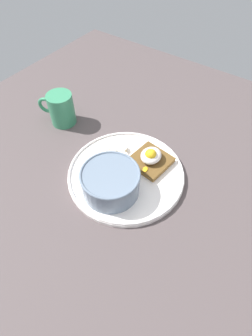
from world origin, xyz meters
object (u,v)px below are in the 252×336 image
(banana_slice_front, at_px, (111,160))
(banana_slice_inner, at_px, (121,149))
(oatmeal_bowl, at_px, (112,182))
(poached_egg, at_px, (151,155))
(toast_slice, at_px, (150,161))
(banana_slice_left, at_px, (110,151))
(coffee_mug, at_px, (61,109))
(banana_slice_back, at_px, (122,157))
(banana_slice_right, at_px, (100,159))

(banana_slice_front, xyz_separation_m, banana_slice_inner, (0.05, 0.00, 0.00))
(oatmeal_bowl, distance_m, poached_egg, 0.13)
(toast_slice, distance_m, banana_slice_left, 0.11)
(toast_slice, relative_size, coffee_mug, 0.97)
(banana_slice_back, bearing_deg, coffee_mug, 83.27)
(toast_slice, height_order, poached_egg, poached_egg)
(banana_slice_left, xyz_separation_m, banana_slice_back, (-0.00, -0.04, 0.00))
(oatmeal_bowl, distance_m, coffee_mug, 0.30)
(toast_slice, relative_size, banana_slice_back, 2.68)
(banana_slice_front, bearing_deg, banana_slice_back, -38.18)
(poached_egg, height_order, coffee_mug, coffee_mug)
(poached_egg, distance_m, banana_slice_front, 0.10)
(coffee_mug, bearing_deg, banana_slice_front, -102.92)
(poached_egg, relative_size, banana_slice_right, 2.37)
(banana_slice_front, relative_size, banana_slice_inner, 0.77)
(coffee_mug, bearing_deg, banana_slice_left, -97.85)
(poached_egg, height_order, banana_slice_inner, poached_egg)
(toast_slice, xyz_separation_m, banana_slice_left, (-0.03, 0.11, -0.00))
(toast_slice, xyz_separation_m, banana_slice_back, (-0.03, 0.07, -0.00))
(banana_slice_left, relative_size, banana_slice_inner, 1.24)
(banana_slice_inner, bearing_deg, banana_slice_back, -142.62)
(banana_slice_front, bearing_deg, banana_slice_inner, 0.63)
(banana_slice_left, distance_m, banana_slice_inner, 0.03)
(oatmeal_bowl, xyz_separation_m, toast_slice, (0.12, -0.03, -0.02))
(poached_egg, relative_size, coffee_mug, 0.72)
(banana_slice_front, bearing_deg, coffee_mug, 77.08)
(banana_slice_right, bearing_deg, banana_slice_left, -3.55)
(poached_egg, bearing_deg, banana_slice_inner, 94.89)
(toast_slice, bearing_deg, banana_slice_back, 115.61)
(banana_slice_back, relative_size, banana_slice_inner, 0.96)
(oatmeal_bowl, height_order, poached_egg, oatmeal_bowl)
(toast_slice, distance_m, banana_slice_right, 0.13)
(oatmeal_bowl, xyz_separation_m, coffee_mug, (0.12, 0.27, 0.01))
(banana_slice_inner, xyz_separation_m, coffee_mug, (0.00, 0.22, 0.03))
(toast_slice, bearing_deg, banana_slice_front, 122.72)
(oatmeal_bowl, bearing_deg, banana_slice_left, 40.51)
(banana_slice_right, bearing_deg, toast_slice, -58.20)
(banana_slice_front, distance_m, banana_slice_right, 0.03)
(banana_slice_front, bearing_deg, toast_slice, -57.28)
(toast_slice, relative_size, poached_egg, 1.35)
(banana_slice_right, relative_size, banana_slice_inner, 0.80)
(banana_slice_front, xyz_separation_m, banana_slice_right, (-0.01, 0.02, 0.00))
(poached_egg, distance_m, banana_slice_right, 0.13)
(toast_slice, distance_m, banana_slice_back, 0.07)
(poached_egg, xyz_separation_m, banana_slice_left, (-0.03, 0.11, -0.02))
(poached_egg, bearing_deg, banana_slice_left, 105.67)
(banana_slice_front, bearing_deg, banana_slice_right, 118.45)
(poached_egg, xyz_separation_m, banana_slice_back, (-0.03, 0.07, -0.02))
(banana_slice_back, height_order, coffee_mug, coffee_mug)
(banana_slice_back, xyz_separation_m, banana_slice_right, (-0.04, 0.04, -0.00))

